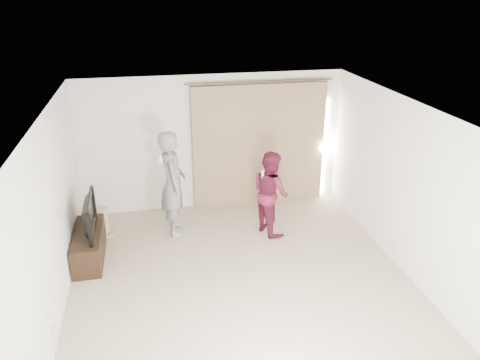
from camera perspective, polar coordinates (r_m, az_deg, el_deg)
name	(u,v)px	position (r m, az deg, el deg)	size (l,w,h in m)	color
floor	(242,283)	(7.11, 0.25, -12.44)	(5.50, 5.50, 0.00)	tan
wall_back	(213,143)	(8.97, -3.34, 4.57)	(5.00, 0.04, 2.60)	white
wall_left	(51,221)	(6.47, -22.02, -4.71)	(0.04, 5.50, 2.60)	white
ceiling	(242,112)	(6.00, 0.30, 8.27)	(5.00, 5.50, 0.01)	silver
curtain	(260,145)	(9.10, 2.45, 4.23)	(2.80, 0.11, 2.46)	#9A7A5E
tv_console	(89,245)	(7.93, -17.94, -7.59)	(0.43, 1.25, 0.48)	black
tv	(85,216)	(7.68, -18.41, -4.15)	(1.01, 0.13, 0.58)	black
scratching_post	(103,224)	(8.58, -16.37, -5.17)	(0.39, 0.39, 0.52)	tan
person_man	(173,183)	(8.12, -8.17, -0.41)	(0.45, 0.68, 1.87)	slate
person_woman	(271,192)	(8.15, 3.76, -1.52)	(0.76, 0.87, 1.50)	#5B162D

